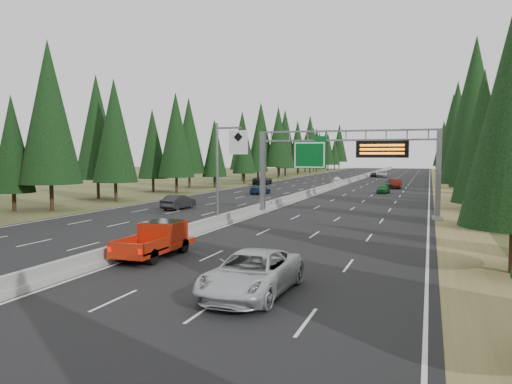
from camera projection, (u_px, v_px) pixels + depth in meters
road at (339, 186)px, 90.55m from camera, size 32.00×260.00×0.08m
shoulder_right at (444, 188)px, 84.69m from camera, size 3.60×260.00×0.06m
shoulder_left at (247, 184)px, 96.40m from camera, size 3.60×260.00×0.06m
median_barrier at (339, 184)px, 90.52m from camera, size 0.70×260.00×0.85m
sign_gantry at (353, 159)px, 44.75m from camera, size 16.75×0.98×7.80m
hov_sign_pole at (224, 167)px, 38.20m from camera, size 2.80×0.50×8.00m
tree_row_right at (475, 131)px, 77.37m from camera, size 12.03×245.03×18.95m
tree_row_left at (221, 137)px, 94.28m from camera, size 12.12×244.98×18.94m
silver_minivan at (252, 273)px, 19.76m from camera, size 3.02×6.22×1.70m
red_pickup at (159, 237)px, 27.44m from camera, size 2.04×5.72×1.86m
car_ahead_green at (383, 189)px, 72.42m from camera, size 1.83×3.92×1.30m
car_ahead_dkred at (396, 184)px, 83.18m from camera, size 1.73×4.79×1.57m
car_ahead_dkgrey at (392, 184)px, 83.49m from camera, size 2.20×5.29×1.53m
car_ahead_white at (382, 174)px, 126.67m from camera, size 3.13×5.98×1.61m
car_ahead_far at (374, 175)px, 126.49m from camera, size 1.80×3.83×1.27m
car_onc_near at (179, 202)px, 51.06m from camera, size 1.87×4.64×1.50m
car_onc_blue at (260, 190)px, 71.18m from camera, size 2.12×4.53×1.28m
car_onc_white at (338, 180)px, 98.61m from camera, size 1.69×3.85×1.29m
car_onc_far at (262, 180)px, 94.57m from camera, size 3.12×6.03×1.62m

